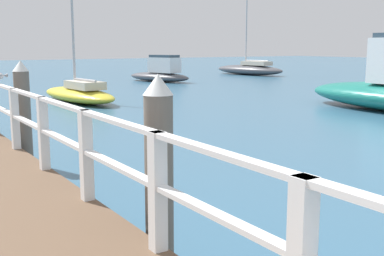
{
  "coord_description": "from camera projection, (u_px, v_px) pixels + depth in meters",
  "views": [
    {
      "loc": [
        -0.5,
        0.66,
        2.21
      ],
      "look_at": [
        3.17,
        6.29,
        1.07
      ],
      "focal_mm": 45.24,
      "sensor_mm": 36.0,
      "label": 1
    }
  ],
  "objects": [
    {
      "name": "dock_piling_near",
      "position": [
        159.0,
        174.0,
        4.68
      ],
      "size": [
        0.29,
        0.29,
        1.95
      ],
      "color": "#6B6056",
      "rests_on": "ground_plane"
    },
    {
      "name": "boat_3",
      "position": [
        161.0,
        73.0,
        30.18
      ],
      "size": [
        2.79,
        5.16,
        1.67
      ],
      "rotation": [
        0.0,
        0.0,
        3.4
      ],
      "color": "#4C4C51",
      "rests_on": "ground_plane"
    },
    {
      "name": "boat_5",
      "position": [
        249.0,
        69.0,
        37.34
      ],
      "size": [
        2.68,
        6.72,
        8.86
      ],
      "rotation": [
        0.0,
        0.0,
        0.13
      ],
      "color": "#4C4C51",
      "rests_on": "ground_plane"
    },
    {
      "name": "dock_piling_far",
      "position": [
        23.0,
        113.0,
        8.91
      ],
      "size": [
        0.29,
        0.29,
        1.95
      ],
      "color": "#6B6056",
      "rests_on": "ground_plane"
    },
    {
      "name": "boat_1",
      "position": [
        79.0,
        93.0,
        19.2
      ],
      "size": [
        2.07,
        5.36,
        5.34
      ],
      "rotation": [
        0.0,
        0.0,
        0.08
      ],
      "color": "gold",
      "rests_on": "ground_plane"
    }
  ]
}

